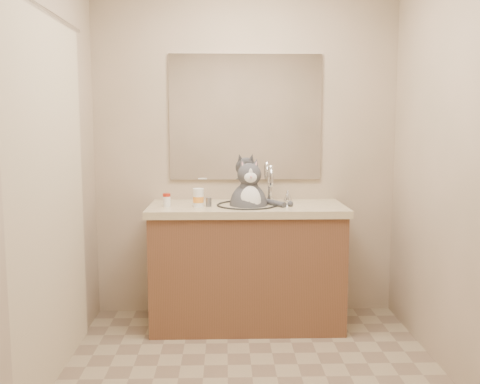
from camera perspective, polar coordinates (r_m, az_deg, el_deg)
name	(u,v)px	position (r m, az deg, el deg)	size (l,w,h in m)	color
room	(255,165)	(2.68, 1.58, 2.93)	(2.22, 2.52, 2.42)	#9B8A6B
vanity	(247,263)	(3.76, 0.73, -7.53)	(1.34, 0.59, 1.12)	brown
mirror	(245,117)	(3.90, 0.59, 7.96)	(1.10, 0.02, 0.90)	white
shower_curtain	(51,196)	(2.93, -19.50, -0.43)	(0.02, 1.30, 1.93)	beige
cat	(249,204)	(3.66, 0.96, -1.25)	(0.40, 0.31, 0.53)	#414145
pill_bottle_redcap	(167,200)	(3.63, -7.82, -0.85)	(0.07, 0.07, 0.09)	white
pill_bottle_orange	(198,198)	(3.59, -4.47, -0.64)	(0.08, 0.08, 0.12)	white
grey_canister	(209,202)	(3.60, -3.36, -1.08)	(0.04, 0.04, 0.06)	slate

